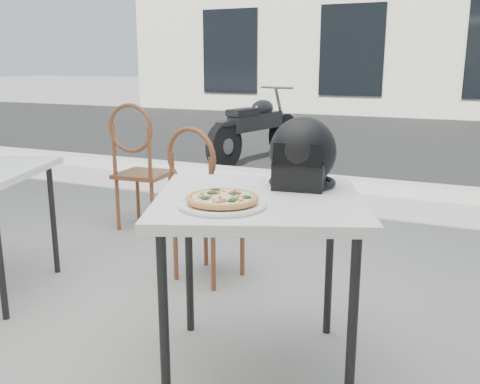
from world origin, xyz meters
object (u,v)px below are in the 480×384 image
at_px(cafe_table_main, 259,212).
at_px(helmet, 302,156).
at_px(cafe_chair_side, 138,160).
at_px(plate, 222,204).
at_px(motorcycle, 256,130).
at_px(pizza, 222,198).
at_px(cafe_chair_main, 201,197).

bearing_deg(cafe_table_main, helmet, 67.19).
bearing_deg(cafe_chair_side, plate, 128.30).
relative_size(helmet, motorcycle, 0.17).
bearing_deg(helmet, plate, -117.88).
bearing_deg(pizza, plate, -119.48).
xyz_separation_m(cafe_chair_side, motorcycle, (-0.31, 3.19, -0.13)).
xyz_separation_m(plate, helmet, (0.17, 0.45, 0.12)).
bearing_deg(cafe_table_main, motorcycle, 112.56).
bearing_deg(cafe_chair_main, cafe_table_main, 142.85).
bearing_deg(helmet, cafe_chair_side, 136.42).
xyz_separation_m(plate, pizza, (0.00, 0.00, 0.02)).
height_order(cafe_table_main, pizza, pizza).
distance_m(pizza, cafe_chair_main, 1.19).
relative_size(cafe_table_main, cafe_chair_main, 1.12).
bearing_deg(cafe_chair_side, pizza, 128.31).
height_order(plate, pizza, pizza).
relative_size(cafe_table_main, pizza, 3.26).
height_order(cafe_table_main, plate, plate).
bearing_deg(cafe_table_main, plate, -106.74).
bearing_deg(pizza, motorcycle, 111.04).
distance_m(cafe_chair_side, motorcycle, 3.21).
relative_size(pizza, cafe_chair_main, 0.34).
relative_size(plate, helmet, 1.05).
distance_m(pizza, motorcycle, 5.26).
distance_m(plate, pizza, 0.02).
height_order(plate, cafe_chair_side, cafe_chair_side).
bearing_deg(cafe_table_main, pizza, -106.73).
xyz_separation_m(cafe_table_main, cafe_chair_side, (-1.63, 1.50, -0.15)).
bearing_deg(plate, cafe_table_main, 73.26).
bearing_deg(helmet, motorcycle, 106.95).
height_order(helmet, cafe_chair_main, helmet).
xyz_separation_m(cafe_table_main, motorcycle, (-1.95, 4.69, -0.28)).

